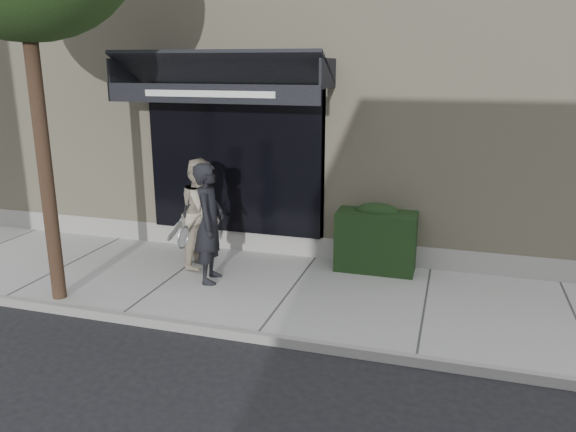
% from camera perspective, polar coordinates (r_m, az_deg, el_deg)
% --- Properties ---
extents(ground, '(80.00, 80.00, 0.00)m').
position_cam_1_polar(ground, '(8.74, 0.36, -8.13)').
color(ground, black).
rests_on(ground, ground).
extents(sidewalk, '(20.00, 3.00, 0.12)m').
position_cam_1_polar(sidewalk, '(8.71, 0.37, -7.77)').
color(sidewalk, '#9C9C96').
rests_on(sidewalk, ground).
extents(curb, '(20.00, 0.10, 0.14)m').
position_cam_1_polar(curb, '(7.38, -3.13, -12.20)').
color(curb, gray).
rests_on(curb, ground).
extents(building_facade, '(14.30, 8.04, 5.64)m').
position_cam_1_polar(building_facade, '(12.87, 6.76, 11.90)').
color(building_facade, tan).
rests_on(building_facade, ground).
extents(hedge, '(1.30, 0.70, 1.14)m').
position_cam_1_polar(hedge, '(9.45, 8.96, -2.24)').
color(hedge, black).
rests_on(hedge, sidewalk).
extents(pedestrian_front, '(0.83, 0.86, 1.90)m').
position_cam_1_polar(pedestrian_front, '(8.80, -8.02, -0.74)').
color(pedestrian_front, black).
rests_on(pedestrian_front, sidewalk).
extents(pedestrian_back, '(0.75, 0.94, 1.84)m').
position_cam_1_polar(pedestrian_back, '(9.52, -8.69, 0.31)').
color(pedestrian_back, '#B8AC93').
rests_on(pedestrian_back, sidewalk).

